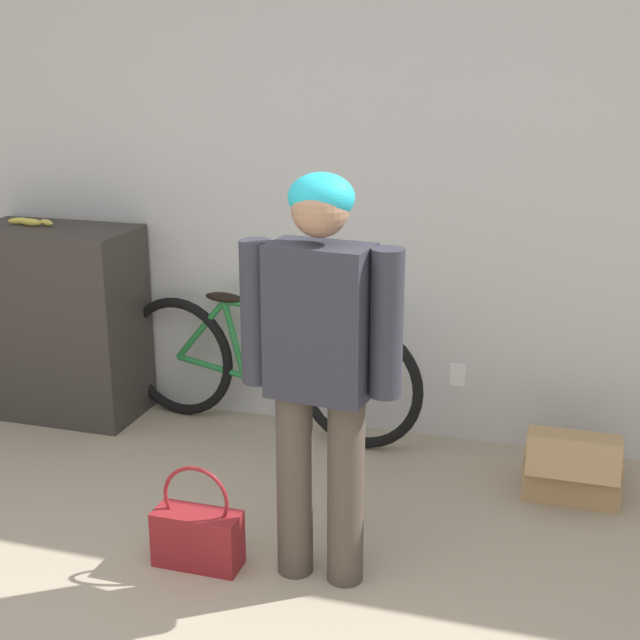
{
  "coord_description": "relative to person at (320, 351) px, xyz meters",
  "views": [
    {
      "loc": [
        1.11,
        -1.76,
        1.96
      ],
      "look_at": [
        0.24,
        1.11,
        1.03
      ],
      "focal_mm": 50.0,
      "sensor_mm": 36.0,
      "label": 1
    }
  ],
  "objects": [
    {
      "name": "cardboard_box",
      "position": [
        0.91,
        0.97,
        -0.79
      ],
      "size": [
        0.42,
        0.39,
        0.3
      ],
      "color": "tan",
      "rests_on": "ground_plane"
    },
    {
      "name": "bicycle",
      "position": [
        -0.67,
        1.22,
        -0.56
      ],
      "size": [
        1.72,
        0.46,
        0.74
      ],
      "rotation": [
        0.0,
        0.0,
        -0.12
      ],
      "color": "black",
      "rests_on": "ground_plane"
    },
    {
      "name": "side_shelf",
      "position": [
        -1.83,
        1.14,
        -0.39
      ],
      "size": [
        0.87,
        0.48,
        1.04
      ],
      "color": "#38332D",
      "rests_on": "ground_plane"
    },
    {
      "name": "banana",
      "position": [
        -1.97,
        1.17,
        0.15
      ],
      "size": [
        0.29,
        0.08,
        0.04
      ],
      "color": "#EAD64C",
      "rests_on": "side_shelf"
    },
    {
      "name": "person",
      "position": [
        0.0,
        0.0,
        0.0
      ],
      "size": [
        0.6,
        0.24,
        1.55
      ],
      "rotation": [
        0.0,
        0.0,
        -0.11
      ],
      "color": "#4C4238",
      "rests_on": "ground_plane"
    },
    {
      "name": "handbag",
      "position": [
        -0.48,
        -0.07,
        -0.78
      ],
      "size": [
        0.34,
        0.14,
        0.43
      ],
      "color": "maroon",
      "rests_on": "ground_plane"
    },
    {
      "name": "wall_back",
      "position": [
        -0.24,
        1.43,
        0.39
      ],
      "size": [
        8.0,
        0.07,
        2.6
      ],
      "color": "silver",
      "rests_on": "ground_plane"
    }
  ]
}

